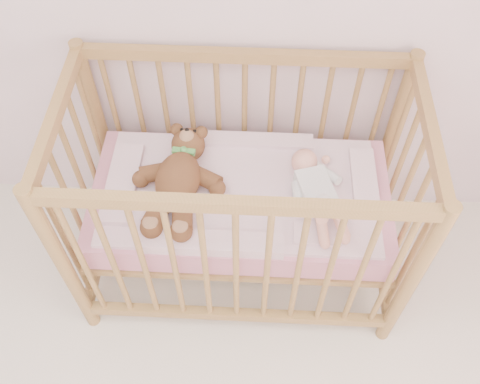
# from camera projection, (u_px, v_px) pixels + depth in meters

# --- Properties ---
(crib) EXTENTS (1.36, 0.76, 1.00)m
(crib) POSITION_uv_depth(u_px,v_px,m) (241.00, 199.00, 2.21)
(crib) COLOR #AE824A
(crib) RESTS_ON floor
(mattress) EXTENTS (1.22, 0.62, 0.13)m
(mattress) POSITION_uv_depth(u_px,v_px,m) (241.00, 202.00, 2.23)
(mattress) COLOR pink
(mattress) RESTS_ON crib
(blanket) EXTENTS (1.10, 0.58, 0.06)m
(blanket) POSITION_uv_depth(u_px,v_px,m) (241.00, 191.00, 2.17)
(blanket) COLOR #F1A6BE
(blanket) RESTS_ON mattress
(baby) EXTENTS (0.36, 0.52, 0.11)m
(baby) POSITION_uv_depth(u_px,v_px,m) (316.00, 187.00, 2.08)
(baby) COLOR white
(baby) RESTS_ON blanket
(teddy_bear) EXTENTS (0.44, 0.59, 0.15)m
(teddy_bear) POSITION_uv_depth(u_px,v_px,m) (178.00, 180.00, 2.09)
(teddy_bear) COLOR brown
(teddy_bear) RESTS_ON blanket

